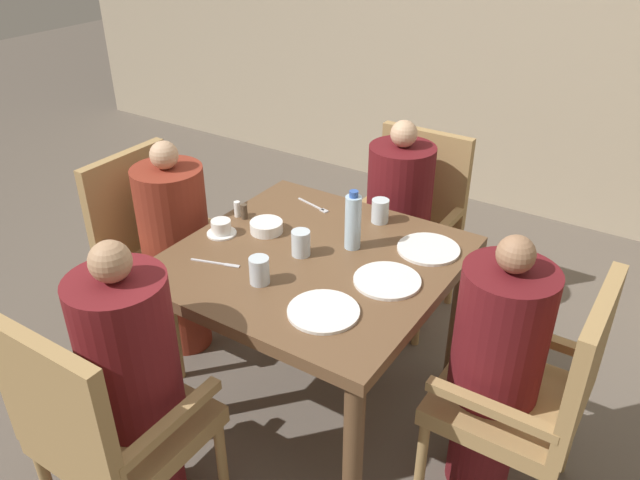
# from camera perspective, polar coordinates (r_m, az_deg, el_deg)

# --- Properties ---
(ground_plane) EXTENTS (16.00, 16.00, 0.00)m
(ground_plane) POSITION_cam_1_polar(r_m,az_deg,el_deg) (2.94, -0.58, -14.37)
(ground_plane) COLOR #60564C
(wall_back) EXTENTS (8.00, 0.06, 2.80)m
(wall_back) POSITION_cam_1_polar(r_m,az_deg,el_deg) (4.35, 18.14, 19.99)
(wall_back) COLOR tan
(wall_back) RESTS_ON ground_plane
(dining_table) EXTENTS (1.06, 1.05, 0.77)m
(dining_table) POSITION_cam_1_polar(r_m,az_deg,el_deg) (2.52, -0.65, -3.50)
(dining_table) COLOR brown
(dining_table) RESTS_ON ground_plane
(chair_left_side) EXTENTS (0.49, 0.49, 0.97)m
(chair_left_side) POSITION_cam_1_polar(r_m,az_deg,el_deg) (3.12, -14.81, -0.46)
(chair_left_side) COLOR #A88451
(chair_left_side) RESTS_ON ground_plane
(diner_in_left_chair) EXTENTS (0.32, 0.32, 1.09)m
(diner_in_left_chair) POSITION_cam_1_polar(r_m,az_deg,el_deg) (3.01, -13.00, -0.66)
(diner_in_left_chair) COLOR maroon
(diner_in_left_chair) RESTS_ON ground_plane
(chair_far_side) EXTENTS (0.49, 0.49, 0.97)m
(chair_far_side) POSITION_cam_1_polar(r_m,az_deg,el_deg) (3.28, 8.19, 1.91)
(chair_far_side) COLOR #A88451
(chair_far_side) RESTS_ON ground_plane
(diner_in_far_chair) EXTENTS (0.32, 0.32, 1.10)m
(diner_in_far_chair) POSITION_cam_1_polar(r_m,az_deg,el_deg) (3.15, 7.11, 1.54)
(diner_in_far_chair) COLOR #5B1419
(diner_in_far_chair) RESTS_ON ground_plane
(chair_right_side) EXTENTS (0.49, 0.49, 0.97)m
(chair_right_side) POSITION_cam_1_polar(r_m,az_deg,el_deg) (2.33, 18.96, -12.92)
(chair_right_side) COLOR #A88451
(chair_right_side) RESTS_ON ground_plane
(diner_in_right_chair) EXTENTS (0.32, 0.32, 1.09)m
(diner_in_right_chair) POSITION_cam_1_polar(r_m,az_deg,el_deg) (2.33, 15.71, -11.15)
(diner_in_right_chair) COLOR #5B1419
(diner_in_right_chair) RESTS_ON ground_plane
(chair_near_corner) EXTENTS (0.49, 0.49, 0.97)m
(chair_near_corner) POSITION_cam_1_polar(r_m,az_deg,el_deg) (2.22, -19.17, -15.65)
(chair_near_corner) COLOR #A88451
(chair_near_corner) RESTS_ON ground_plane
(diner_in_near_chair) EXTENTS (0.32, 0.32, 1.14)m
(diner_in_near_chair) POSITION_cam_1_polar(r_m,az_deg,el_deg) (2.24, -16.60, -12.56)
(diner_in_near_chair) COLOR maroon
(diner_in_near_chair) RESTS_ON ground_plane
(plate_main_left) EXTENTS (0.25, 0.25, 0.01)m
(plate_main_left) POSITION_cam_1_polar(r_m,az_deg,el_deg) (2.54, 9.88, -0.81)
(plate_main_left) COLOR white
(plate_main_left) RESTS_ON dining_table
(plate_main_right) EXTENTS (0.25, 0.25, 0.01)m
(plate_main_right) POSITION_cam_1_polar(r_m,az_deg,el_deg) (2.15, 0.32, -6.54)
(plate_main_right) COLOR white
(plate_main_right) RESTS_ON dining_table
(plate_dessert_center) EXTENTS (0.25, 0.25, 0.01)m
(plate_dessert_center) POSITION_cam_1_polar(r_m,az_deg,el_deg) (2.33, 6.21, -3.64)
(plate_dessert_center) COLOR white
(plate_dessert_center) RESTS_ON dining_table
(teacup_with_saucer) EXTENTS (0.12, 0.12, 0.06)m
(teacup_with_saucer) POSITION_cam_1_polar(r_m,az_deg,el_deg) (2.64, -9.02, 1.08)
(teacup_with_saucer) COLOR white
(teacup_with_saucer) RESTS_ON dining_table
(bowl_small) EXTENTS (0.14, 0.14, 0.05)m
(bowl_small) POSITION_cam_1_polar(r_m,az_deg,el_deg) (2.64, -4.92, 1.22)
(bowl_small) COLOR white
(bowl_small) RESTS_ON dining_table
(water_bottle) EXTENTS (0.07, 0.07, 0.25)m
(water_bottle) POSITION_cam_1_polar(r_m,az_deg,el_deg) (2.47, 3.04, 1.69)
(water_bottle) COLOR silver
(water_bottle) RESTS_ON dining_table
(glass_tall_near) EXTENTS (0.08, 0.08, 0.10)m
(glass_tall_near) POSITION_cam_1_polar(r_m,az_deg,el_deg) (2.29, -5.57, -2.79)
(glass_tall_near) COLOR silver
(glass_tall_near) RESTS_ON dining_table
(glass_tall_mid) EXTENTS (0.08, 0.08, 0.10)m
(glass_tall_mid) POSITION_cam_1_polar(r_m,az_deg,el_deg) (2.45, -1.76, -0.28)
(glass_tall_mid) COLOR silver
(glass_tall_mid) RESTS_ON dining_table
(glass_tall_far) EXTENTS (0.08, 0.08, 0.10)m
(glass_tall_far) POSITION_cam_1_polar(r_m,az_deg,el_deg) (2.71, 5.52, 2.67)
(glass_tall_far) COLOR silver
(glass_tall_far) RESTS_ON dining_table
(salt_shaker) EXTENTS (0.03, 0.03, 0.07)m
(salt_shaker) POSITION_cam_1_polar(r_m,az_deg,el_deg) (2.77, -7.57, 2.83)
(salt_shaker) COLOR white
(salt_shaker) RESTS_ON dining_table
(pepper_shaker) EXTENTS (0.03, 0.03, 0.07)m
(pepper_shaker) POSITION_cam_1_polar(r_m,az_deg,el_deg) (2.75, -6.94, 2.59)
(pepper_shaker) COLOR #4C3D2D
(pepper_shaker) RESTS_ON dining_table
(fork_beside_plate) EXTENTS (0.19, 0.06, 0.00)m
(fork_beside_plate) POSITION_cam_1_polar(r_m,az_deg,el_deg) (2.84, -0.40, 3.07)
(fork_beside_plate) COLOR silver
(fork_beside_plate) RESTS_ON dining_table
(knife_beside_plate) EXTENTS (0.20, 0.07, 0.00)m
(knife_beside_plate) POSITION_cam_1_polar(r_m,az_deg,el_deg) (2.45, -9.34, -2.11)
(knife_beside_plate) COLOR silver
(knife_beside_plate) RESTS_ON dining_table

